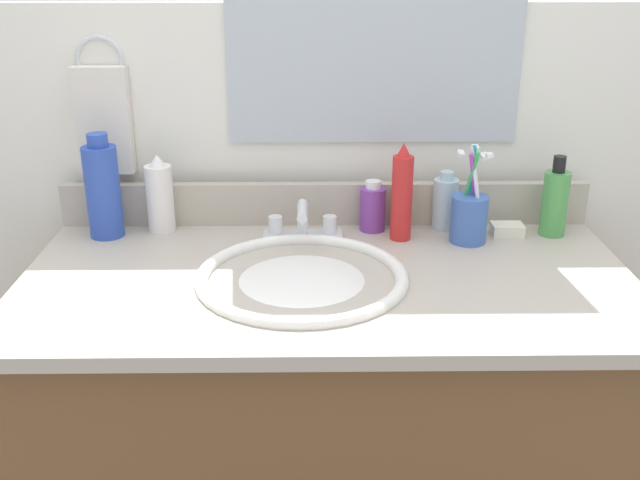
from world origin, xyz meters
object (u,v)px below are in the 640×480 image
(bottle_oil_amber, at_px, (402,207))
(cup_blue_plastic, at_px, (469,216))
(faucet, at_px, (303,227))
(bottle_lotion_white, at_px, (160,196))
(hand_towel, at_px, (104,121))
(bottle_toner_green, at_px, (555,202))
(soap_bar, at_px, (507,230))
(bottle_gel_clear, at_px, (445,203))
(bottle_shampoo_blue, at_px, (103,190))
(bottle_spray_red, at_px, (402,195))
(bottle_cream_purple, at_px, (373,208))

(bottle_oil_amber, bearing_deg, cup_blue_plastic, -35.45)
(faucet, xyz_separation_m, bottle_lotion_white, (-0.29, 0.06, 0.05))
(faucet, bearing_deg, hand_towel, 164.24)
(bottle_toner_green, relative_size, soap_bar, 2.60)
(faucet, relative_size, bottle_gel_clear, 1.29)
(faucet, height_order, soap_bar, faucet)
(bottle_shampoo_blue, bearing_deg, bottle_spray_red, -2.39)
(bottle_lotion_white, bearing_deg, bottle_oil_amber, 2.08)
(bottle_gel_clear, xyz_separation_m, bottle_shampoo_blue, (-0.70, -0.04, 0.04))
(soap_bar, bearing_deg, hand_towel, 173.46)
(faucet, bearing_deg, bottle_gel_clear, 12.14)
(bottle_toner_green, bearing_deg, cup_blue_plastic, -168.43)
(faucet, height_order, bottle_gel_clear, bottle_gel_clear)
(bottle_gel_clear, height_order, bottle_lotion_white, bottle_lotion_white)
(bottle_lotion_white, relative_size, cup_blue_plastic, 0.82)
(hand_towel, bearing_deg, bottle_spray_red, -10.45)
(soap_bar, bearing_deg, bottle_gel_clear, 160.54)
(bottle_gel_clear, distance_m, bottle_oil_amber, 0.09)
(bottle_cream_purple, relative_size, bottle_spray_red, 0.54)
(bottle_oil_amber, bearing_deg, faucet, -160.38)
(bottle_oil_amber, distance_m, bottle_toner_green, 0.31)
(faucet, height_order, bottle_cream_purple, bottle_cream_purple)
(hand_towel, height_order, cup_blue_plastic, hand_towel)
(bottle_lotion_white, bearing_deg, bottle_cream_purple, -0.22)
(cup_blue_plastic, xyz_separation_m, soap_bar, (0.09, 0.03, -0.04))
(faucet, distance_m, bottle_cream_purple, 0.16)
(bottle_cream_purple, bearing_deg, soap_bar, -7.10)
(bottle_shampoo_blue, xyz_separation_m, bottle_spray_red, (0.60, -0.03, -0.01))
(bottle_gel_clear, xyz_separation_m, bottle_spray_red, (-0.10, -0.06, 0.04))
(faucet, xyz_separation_m, bottle_cream_purple, (0.14, 0.05, 0.02))
(cup_blue_plastic, distance_m, soap_bar, 0.10)
(bottle_spray_red, bearing_deg, hand_towel, 169.55)
(bottle_spray_red, bearing_deg, cup_blue_plastic, -6.94)
(bottle_oil_amber, bearing_deg, bottle_cream_purple, -162.76)
(bottle_cream_purple, xyz_separation_m, bottle_oil_amber, (0.06, 0.02, -0.00))
(hand_towel, relative_size, bottle_spray_red, 1.10)
(faucet, relative_size, bottle_oil_amber, 1.66)
(hand_towel, distance_m, bottle_toner_green, 0.94)
(faucet, bearing_deg, soap_bar, 2.77)
(hand_towel, xyz_separation_m, cup_blue_plastic, (0.74, -0.13, -0.17))
(hand_towel, height_order, bottle_lotion_white, hand_towel)
(faucet, bearing_deg, bottle_spray_red, 1.00)
(bottle_spray_red, relative_size, soap_bar, 3.12)
(bottle_cream_purple, xyz_separation_m, cup_blue_plastic, (0.19, -0.07, 0.01))
(bottle_gel_clear, xyz_separation_m, cup_blue_plastic, (0.04, -0.08, -0.00))
(cup_blue_plastic, bearing_deg, faucet, 177.78)
(faucet, distance_m, bottle_lotion_white, 0.30)
(bottle_shampoo_blue, xyz_separation_m, cup_blue_plastic, (0.73, -0.04, -0.04))
(bottle_lotion_white, distance_m, soap_bar, 0.72)
(hand_towel, bearing_deg, faucet, -15.76)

